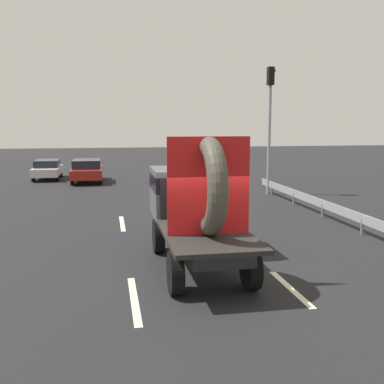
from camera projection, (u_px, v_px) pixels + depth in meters
name	position (u px, v px, depth m)	size (l,w,h in m)	color
ground_plane	(207.00, 273.00, 11.52)	(120.00, 120.00, 0.00)	black
flatbed_truck	(194.00, 202.00, 12.28)	(2.02, 5.38, 3.41)	black
distant_sedan	(87.00, 170.00, 29.21)	(1.87, 4.37, 1.42)	black
traffic_light	(270.00, 113.00, 23.71)	(0.42, 0.36, 6.50)	gray
guardrail	(307.00, 199.00, 19.60)	(0.10, 11.56, 0.71)	gray
lane_dash_left_near	(134.00, 299.00, 9.80)	(2.76, 0.16, 0.01)	beige
lane_dash_left_far	(122.00, 223.00, 17.22)	(2.62, 0.16, 0.01)	beige
lane_dash_right_near	(290.00, 288.00, 10.47)	(2.39, 0.16, 0.01)	beige
lane_dash_right_far	(211.00, 217.00, 18.45)	(2.00, 0.16, 0.01)	beige
oncoming_car	(47.00, 169.00, 30.76)	(1.67, 3.90, 1.27)	black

